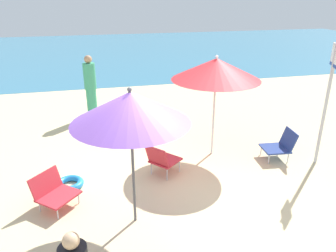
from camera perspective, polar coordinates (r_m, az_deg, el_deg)
ground_plane at (r=5.69m, az=2.92°, el=-11.57°), size 40.00×40.00×0.00m
sea_water at (r=19.81m, az=-9.53°, el=12.71°), size 40.00×16.00×0.01m
umbrella_purple at (r=4.28m, az=-6.53°, el=3.17°), size 1.59×1.59×2.04m
umbrella_red at (r=6.44m, az=8.32°, el=9.71°), size 1.73×1.73×2.06m
beach_chair_a at (r=5.55m, az=-19.21°, el=-10.51°), size 0.79×0.79×0.54m
beach_chair_b at (r=7.03m, az=18.89°, el=-3.08°), size 0.64×0.54×0.60m
beach_chair_c at (r=6.02m, az=-1.07°, el=-5.68°), size 0.73×0.72×0.65m
person_a at (r=8.96m, az=-13.24°, el=6.59°), size 0.31×0.31×1.67m
warning_sign at (r=6.73m, az=26.05°, el=5.89°), size 0.23×0.42×2.37m
swim_ring at (r=6.09m, az=-16.60°, el=-9.49°), size 0.48×0.48×0.11m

